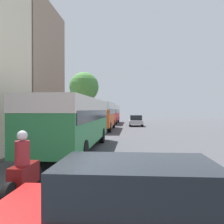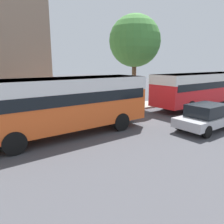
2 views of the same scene
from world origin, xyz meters
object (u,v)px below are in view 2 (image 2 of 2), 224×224
bus_third_in_line (202,85)px  bus_following (65,99)px  pedestrian_near_curb (213,86)px  car_far_curb (206,117)px  pedestrian_walking_away (184,89)px

bus_third_in_line → bus_following: bearing=-89.3°
pedestrian_near_curb → bus_third_in_line: bearing=-66.5°
car_far_curb → pedestrian_walking_away: pedestrian_walking_away is taller
pedestrian_near_curb → pedestrian_walking_away: size_ratio=1.08×
car_far_curb → pedestrian_near_curb: size_ratio=2.26×
bus_following → car_far_curb: size_ratio=2.32×
bus_following → pedestrian_walking_away: (-3.88, 15.51, -0.96)m
bus_following → bus_third_in_line: 12.77m
bus_following → car_far_curb: 7.84m
bus_third_in_line → car_far_curb: (4.02, -6.04, -1.11)m
pedestrian_walking_away → pedestrian_near_curb: bearing=87.8°
car_far_curb → pedestrian_walking_away: bearing=131.3°
bus_third_in_line → car_far_curb: 7.34m
bus_third_in_line → car_far_curb: bus_third_in_line is taller
bus_third_in_line → pedestrian_walking_away: bus_third_in_line is taller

